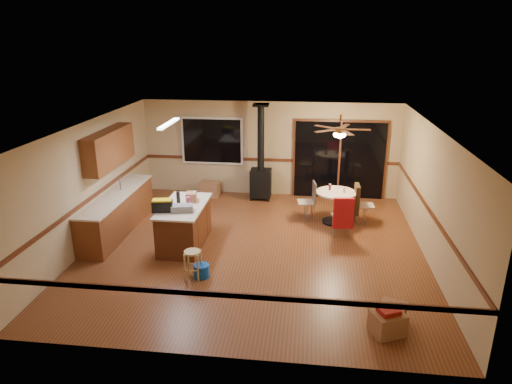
% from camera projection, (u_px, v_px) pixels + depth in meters
% --- Properties ---
extents(floor, '(7.00, 7.00, 0.00)m').
position_uv_depth(floor, '(254.00, 248.00, 9.68)').
color(floor, brown).
rests_on(floor, ground).
extents(ceiling, '(7.00, 7.00, 0.00)m').
position_uv_depth(ceiling, '(254.00, 126.00, 8.83)').
color(ceiling, silver).
rests_on(ceiling, ground).
extents(wall_back, '(7.00, 0.00, 7.00)m').
position_uv_depth(wall_back, '(270.00, 149.00, 12.54)').
color(wall_back, tan).
rests_on(wall_back, ground).
extents(wall_front, '(7.00, 0.00, 7.00)m').
position_uv_depth(wall_front, '(222.00, 275.00, 5.97)').
color(wall_front, tan).
rests_on(wall_front, ground).
extents(wall_left, '(0.00, 7.00, 7.00)m').
position_uv_depth(wall_left, '(90.00, 183.00, 9.65)').
color(wall_left, tan).
rests_on(wall_left, ground).
extents(wall_right, '(0.00, 7.00, 7.00)m').
position_uv_depth(wall_right, '(433.00, 197.00, 8.86)').
color(wall_right, tan).
rests_on(wall_right, ground).
extents(chair_rail, '(7.00, 7.00, 0.08)m').
position_uv_depth(chair_rail, '(254.00, 204.00, 9.35)').
color(chair_rail, '#512614').
rests_on(chair_rail, ground).
extents(window, '(1.72, 0.10, 1.32)m').
position_uv_depth(window, '(212.00, 141.00, 12.60)').
color(window, black).
rests_on(window, ground).
extents(sliding_door, '(2.52, 0.10, 2.10)m').
position_uv_depth(sliding_door, '(339.00, 160.00, 12.36)').
color(sliding_door, black).
rests_on(sliding_door, ground).
extents(lower_cabinets, '(0.60, 3.00, 0.86)m').
position_uv_depth(lower_cabinets, '(118.00, 214.00, 10.37)').
color(lower_cabinets, brown).
rests_on(lower_cabinets, ground).
extents(countertop, '(0.64, 3.04, 0.04)m').
position_uv_depth(countertop, '(116.00, 195.00, 10.22)').
color(countertop, beige).
rests_on(countertop, lower_cabinets).
extents(upper_cabinets, '(0.35, 2.00, 0.80)m').
position_uv_depth(upper_cabinets, '(109.00, 148.00, 10.09)').
color(upper_cabinets, brown).
rests_on(upper_cabinets, ground).
extents(kitchen_island, '(0.88, 1.68, 0.90)m').
position_uv_depth(kitchen_island, '(184.00, 225.00, 9.70)').
color(kitchen_island, '#532814').
rests_on(kitchen_island, ground).
extents(wood_stove, '(0.55, 0.50, 2.52)m').
position_uv_depth(wood_stove, '(261.00, 173.00, 12.32)').
color(wood_stove, black).
rests_on(wood_stove, ground).
extents(ceiling_fan, '(0.24, 0.24, 0.55)m').
position_uv_depth(ceiling_fan, '(340.00, 132.00, 10.26)').
color(ceiling_fan, brown).
rests_on(ceiling_fan, ceiling).
extents(fluorescent_strip, '(0.10, 1.20, 0.04)m').
position_uv_depth(fluorescent_strip, '(169.00, 124.00, 9.32)').
color(fluorescent_strip, white).
rests_on(fluorescent_strip, ceiling).
extents(toolbox_grey, '(0.48, 0.33, 0.14)m').
position_uv_depth(toolbox_grey, '(182.00, 208.00, 9.20)').
color(toolbox_grey, slate).
rests_on(toolbox_grey, kitchen_island).
extents(toolbox_black, '(0.44, 0.29, 0.22)m').
position_uv_depth(toolbox_black, '(162.00, 206.00, 9.18)').
color(toolbox_black, black).
rests_on(toolbox_black, kitchen_island).
extents(toolbox_yellow_lid, '(0.41, 0.27, 0.03)m').
position_uv_depth(toolbox_yellow_lid, '(162.00, 200.00, 9.14)').
color(toolbox_yellow_lid, gold).
rests_on(toolbox_yellow_lid, toolbox_black).
extents(box_on_island, '(0.25, 0.31, 0.19)m').
position_uv_depth(box_on_island, '(191.00, 197.00, 9.76)').
color(box_on_island, brown).
rests_on(box_on_island, kitchen_island).
extents(bottle_dark, '(0.10, 0.10, 0.28)m').
position_uv_depth(bottle_dark, '(178.00, 198.00, 9.57)').
color(bottle_dark, black).
rests_on(bottle_dark, kitchen_island).
extents(bottle_pink, '(0.07, 0.07, 0.23)m').
position_uv_depth(bottle_pink, '(189.00, 202.00, 9.39)').
color(bottle_pink, '#D84C8C').
rests_on(bottle_pink, kitchen_island).
extents(bottle_white, '(0.07, 0.07, 0.20)m').
position_uv_depth(bottle_white, '(194.00, 196.00, 9.79)').
color(bottle_white, white).
rests_on(bottle_white, kitchen_island).
extents(bar_stool, '(0.34, 0.34, 0.55)m').
position_uv_depth(bar_stool, '(193.00, 265.00, 8.39)').
color(bar_stool, tan).
rests_on(bar_stool, floor).
extents(blue_bucket, '(0.32, 0.32, 0.25)m').
position_uv_depth(blue_bucket, '(201.00, 271.00, 8.49)').
color(blue_bucket, blue).
rests_on(blue_bucket, floor).
extents(dining_table, '(0.95, 0.95, 0.78)m').
position_uv_depth(dining_table, '(336.00, 202.00, 10.81)').
color(dining_table, black).
rests_on(dining_table, ground).
extents(glass_red, '(0.07, 0.07, 0.15)m').
position_uv_depth(glass_red, '(330.00, 187.00, 10.82)').
color(glass_red, '#590C14').
rests_on(glass_red, dining_table).
extents(glass_cream, '(0.07, 0.07, 0.13)m').
position_uv_depth(glass_cream, '(344.00, 190.00, 10.64)').
color(glass_cream, beige).
rests_on(glass_cream, dining_table).
extents(chair_left, '(0.46, 0.46, 0.51)m').
position_uv_depth(chair_left, '(311.00, 197.00, 10.97)').
color(chair_left, tan).
rests_on(chair_left, ground).
extents(chair_near, '(0.46, 0.50, 0.70)m').
position_uv_depth(chair_near, '(343.00, 213.00, 9.95)').
color(chair_near, tan).
rests_on(chair_near, ground).
extents(chair_right, '(0.47, 0.44, 0.70)m').
position_uv_depth(chair_right, '(358.00, 199.00, 10.78)').
color(chair_right, tan).
rests_on(chair_right, ground).
extents(box_under_window, '(0.53, 0.43, 0.41)m').
position_uv_depth(box_under_window, '(210.00, 189.00, 12.70)').
color(box_under_window, brown).
rests_on(box_under_window, floor).
extents(box_corner_a, '(0.59, 0.55, 0.35)m').
position_uv_depth(box_corner_a, '(387.00, 323.00, 6.86)').
color(box_corner_a, brown).
rests_on(box_corner_a, floor).
extents(box_corner_b, '(0.48, 0.45, 0.31)m').
position_uv_depth(box_corner_b, '(392.00, 313.00, 7.15)').
color(box_corner_b, brown).
rests_on(box_corner_b, floor).
extents(box_small_red, '(0.37, 0.35, 0.08)m').
position_uv_depth(box_small_red, '(389.00, 311.00, 6.79)').
color(box_small_red, maroon).
rests_on(box_small_red, box_corner_a).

